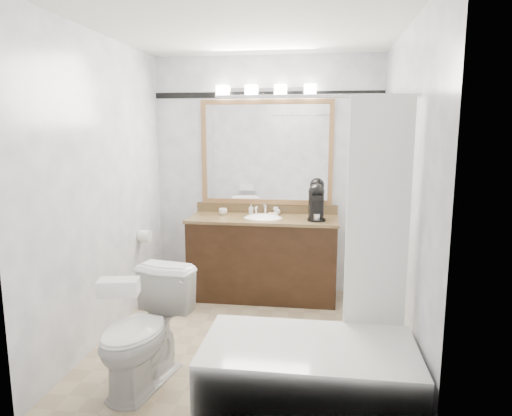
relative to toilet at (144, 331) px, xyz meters
name	(u,v)px	position (x,y,z in m)	size (l,w,h in m)	color
room	(247,192)	(0.59, 0.77, 0.86)	(2.42, 2.62, 2.52)	tan
vanity	(263,256)	(0.59, 1.79, 0.05)	(1.53, 0.58, 0.97)	black
mirror	(266,153)	(0.59, 2.06, 1.11)	(1.40, 0.04, 1.10)	#9E7247
vanity_light_bar	(266,91)	(0.59, 2.00, 1.74)	(1.02, 0.14, 0.12)	silver
accent_stripe	(267,95)	(0.59, 2.07, 1.71)	(2.40, 0.01, 0.06)	black
bathtub	(312,368)	(1.14, -0.13, -0.11)	(1.30, 0.75, 1.96)	white
tp_roll	(145,236)	(-0.55, 1.44, 0.31)	(0.12, 0.12, 0.11)	white
toilet	(144,331)	(0.00, 0.00, 0.00)	(0.44, 0.76, 0.78)	white
tissue_box	(118,287)	(0.00, -0.35, 0.44)	(0.23, 0.13, 0.09)	white
coffee_maker	(316,201)	(1.12, 1.76, 0.65)	(0.19, 0.24, 0.36)	black
cup_left	(223,211)	(0.14, 1.89, 0.49)	(0.09, 0.09, 0.07)	white
soap_bottle_a	(251,209)	(0.43, 1.99, 0.51)	(0.05, 0.05, 0.10)	white
soap_bottle_b	(277,210)	(0.71, 1.99, 0.50)	(0.07, 0.07, 0.08)	white
soap_bar	(273,214)	(0.67, 1.91, 0.47)	(0.09, 0.06, 0.03)	beige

